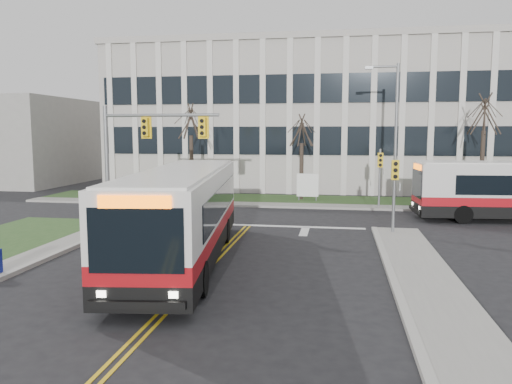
# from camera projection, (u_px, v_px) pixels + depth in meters

# --- Properties ---
(ground) EXTENTS (120.00, 120.00, 0.00)m
(ground) POSITION_uv_depth(u_px,v_px,m) (208.00, 267.00, 18.06)
(ground) COLOR black
(ground) RESTS_ON ground
(sidewalk_east) EXTENTS (2.00, 26.00, 0.14)m
(sidewalk_east) POSITION_uv_depth(u_px,v_px,m) (459.00, 332.00, 11.94)
(sidewalk_east) COLOR #9E9B93
(sidewalk_east) RESTS_ON ground
(sidewalk_cross) EXTENTS (44.00, 1.60, 0.14)m
(sidewalk_cross) POSITION_uv_depth(u_px,v_px,m) (344.00, 207.00, 32.13)
(sidewalk_cross) COLOR #9E9B93
(sidewalk_cross) RESTS_ON ground
(building_lawn) EXTENTS (44.00, 5.00, 0.12)m
(building_lawn) POSITION_uv_depth(u_px,v_px,m) (344.00, 201.00, 34.88)
(building_lawn) COLOR #2D4E21
(building_lawn) RESTS_ON ground
(office_building) EXTENTS (40.00, 16.00, 12.00)m
(office_building) POSITION_uv_depth(u_px,v_px,m) (344.00, 120.00, 45.93)
(office_building) COLOR #B3AEA5
(office_building) RESTS_ON ground
(building_annex) EXTENTS (12.00, 12.00, 8.00)m
(building_annex) POSITION_uv_depth(u_px,v_px,m) (12.00, 141.00, 47.27)
(building_annex) COLOR #9E9B93
(building_annex) RESTS_ON ground
(mast_arm_signal) EXTENTS (6.11, 0.38, 6.20)m
(mast_arm_signal) POSITION_uv_depth(u_px,v_px,m) (137.00, 144.00, 25.48)
(mast_arm_signal) COLOR slate
(mast_arm_signal) RESTS_ON ground
(signal_pole_near) EXTENTS (0.34, 0.39, 3.80)m
(signal_pole_near) POSITION_uv_depth(u_px,v_px,m) (395.00, 183.00, 23.36)
(signal_pole_near) COLOR slate
(signal_pole_near) RESTS_ON ground
(signal_pole_far) EXTENTS (0.34, 0.39, 3.80)m
(signal_pole_far) POSITION_uv_depth(u_px,v_px,m) (380.00, 169.00, 31.68)
(signal_pole_far) COLOR slate
(signal_pole_far) RESTS_ON ground
(streetlight) EXTENTS (2.15, 0.25, 9.20)m
(streetlight) POSITION_uv_depth(u_px,v_px,m) (393.00, 127.00, 32.01)
(streetlight) COLOR slate
(streetlight) RESTS_ON ground
(directory_sign) EXTENTS (1.50, 0.12, 2.00)m
(directory_sign) POSITION_uv_depth(u_px,v_px,m) (308.00, 186.00, 34.66)
(directory_sign) COLOR slate
(directory_sign) RESTS_ON ground
(tree_left) EXTENTS (1.80, 1.80, 7.70)m
(tree_left) POSITION_uv_depth(u_px,v_px,m) (191.00, 123.00, 36.01)
(tree_left) COLOR #42352B
(tree_left) RESTS_ON ground
(tree_mid) EXTENTS (1.80, 1.80, 6.82)m
(tree_mid) POSITION_uv_depth(u_px,v_px,m) (302.00, 132.00, 34.99)
(tree_mid) COLOR #42352B
(tree_mid) RESTS_ON ground
(tree_right) EXTENTS (1.80, 1.80, 8.25)m
(tree_right) POSITION_uv_depth(u_px,v_px,m) (484.00, 116.00, 32.73)
(tree_right) COLOR #42352B
(tree_right) RESTS_ON ground
(bus_main) EXTENTS (4.38, 13.03, 3.41)m
(bus_main) POSITION_uv_depth(u_px,v_px,m) (183.00, 217.00, 18.65)
(bus_main) COLOR silver
(bus_main) RESTS_ON ground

